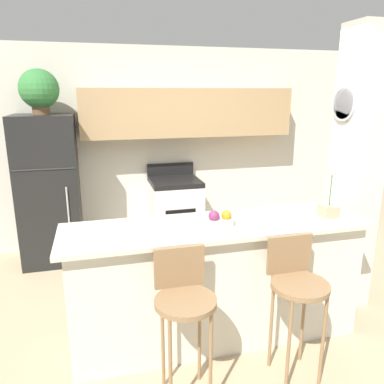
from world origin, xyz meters
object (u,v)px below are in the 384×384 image
Objects in this scene: bar_stool_left at (184,302)px; fruit_bowl at (219,220)px; stove_range at (175,213)px; refrigerator at (49,190)px; bar_stool_right at (297,286)px; potted_plant_on_fridge at (39,90)px; orchid_vase at (329,204)px.

fruit_bowl reaches higher than bar_stool_left.
fruit_bowl is at bearing -92.20° from stove_range.
refrigerator is 1.57m from stove_range.
bar_stool_right is 0.73m from fruit_bowl.
stove_range is at bearing 0.91° from potted_plant_on_fridge.
stove_range is 2.17m from potted_plant_on_fridge.
orchid_vase is (2.37, -1.99, -0.91)m from potted_plant_on_fridge.
potted_plant_on_fridge is (-1.03, 2.46, 1.32)m from bar_stool_left.
bar_stool_right is (0.32, -2.48, 0.23)m from stove_range.
refrigerator is 3.10m from orchid_vase.
stove_range is at bearing 87.80° from fruit_bowl.
potted_plant_on_fridge is 2.61m from fruit_bowl.
refrigerator reaches higher than stove_range.
stove_range is 4.60× the size of fruit_bowl.
orchid_vase is (0.85, -2.02, 0.65)m from stove_range.
bar_stool_right is at bearing -53.30° from refrigerator.
refrigerator is at bearing 126.33° from fruit_bowl.
refrigerator is 2.43m from fruit_bowl.
stove_range is 1.05× the size of bar_stool_right.
refrigerator is 2.68m from bar_stool_left.
fruit_bowl reaches higher than stove_range.
stove_range is 2.28m from orchid_vase.
bar_stool_left is at bearing -128.52° from fruit_bowl.
refrigerator is at bearing 126.70° from bar_stool_right.
potted_plant_on_fridge is at bearing 126.33° from fruit_bowl.
refrigerator reaches higher than fruit_bowl.
stove_range is 2.18× the size of potted_plant_on_fridge.
refrigerator is 3.55× the size of potted_plant_on_fridge.
refrigerator is at bearing -179.08° from stove_range.
potted_plant_on_fridge reaches higher than fruit_bowl.
bar_stool_right is 0.82m from orchid_vase.
fruit_bowl is at bearing -53.67° from refrigerator.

